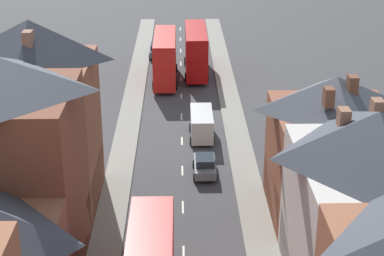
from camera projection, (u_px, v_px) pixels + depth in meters
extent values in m
cube|color=gray|center=(122.00, 160.00, 53.99)|extent=(2.20, 104.00, 0.14)
cube|color=gray|center=(242.00, 159.00, 54.19)|extent=(2.20, 104.00, 0.14)
cube|color=silver|center=(184.00, 254.00, 41.19)|extent=(0.14, 1.80, 0.01)
cube|color=silver|center=(183.00, 207.00, 46.73)|extent=(0.14, 1.80, 0.01)
cube|color=silver|center=(182.00, 171.00, 52.27)|extent=(0.14, 1.80, 0.01)
cube|color=silver|center=(182.00, 141.00, 57.81)|extent=(0.14, 1.80, 0.01)
cube|color=silver|center=(182.00, 117.00, 63.35)|extent=(0.14, 1.80, 0.01)
cube|color=silver|center=(181.00, 96.00, 68.89)|extent=(0.14, 1.80, 0.01)
cube|color=silver|center=(181.00, 79.00, 74.43)|extent=(0.14, 1.80, 0.01)
cube|color=silver|center=(181.00, 64.00, 79.96)|extent=(0.14, 1.80, 0.01)
cube|color=silver|center=(181.00, 51.00, 85.50)|extent=(0.14, 1.80, 0.01)
cube|color=silver|center=(180.00, 39.00, 91.04)|extent=(0.14, 1.80, 0.01)
cube|color=silver|center=(180.00, 29.00, 96.58)|extent=(0.14, 1.80, 0.01)
cube|color=brown|center=(11.00, 183.00, 37.89)|extent=(8.00, 8.49, 11.48)
cube|color=#1E5133|center=(82.00, 242.00, 39.55)|extent=(0.12, 7.81, 3.20)
cube|color=#935138|center=(39.00, 134.00, 45.52)|extent=(8.00, 7.79, 10.86)
cube|color=navy|center=(98.00, 181.00, 47.06)|extent=(0.12, 7.17, 3.20)
pyramid|color=#383D47|center=(30.00, 40.00, 42.90)|extent=(8.00, 7.79, 2.78)
cube|color=#99664C|center=(28.00, 39.00, 41.09)|extent=(0.60, 0.90, 1.05)
cube|color=silver|center=(366.00, 228.00, 35.88)|extent=(8.00, 10.03, 8.62)
pyramid|color=#383D47|center=(377.00, 136.00, 33.71)|extent=(8.00, 10.03, 2.70)
cube|color=#99664C|center=(344.00, 118.00, 34.72)|extent=(0.60, 0.90, 1.01)
cube|color=#99664C|center=(377.00, 109.00, 35.74)|extent=(0.60, 0.90, 1.13)
cube|color=#935138|center=(330.00, 163.00, 44.37)|extent=(8.00, 8.08, 7.95)
cube|color=olive|center=(272.00, 194.00, 45.21)|extent=(0.12, 7.44, 3.20)
pyramid|color=#474C56|center=(336.00, 93.00, 42.40)|extent=(8.00, 8.08, 2.33)
cube|color=brown|center=(352.00, 87.00, 41.45)|extent=(0.60, 0.90, 1.44)
cube|color=brown|center=(329.00, 97.00, 39.95)|extent=(0.60, 0.90, 1.21)
cube|color=#B70F0F|center=(196.00, 60.00, 75.75)|extent=(2.44, 10.80, 2.50)
cube|color=#B70F0F|center=(196.00, 40.00, 74.83)|extent=(2.44, 10.58, 2.30)
cube|color=#B70F0F|center=(196.00, 30.00, 74.36)|extent=(2.39, 10.37, 0.10)
cube|color=#28333D|center=(195.00, 46.00, 80.61)|extent=(2.20, 0.10, 1.20)
cube|color=#28333D|center=(195.00, 28.00, 79.73)|extent=(2.20, 0.10, 1.10)
cube|color=#28333D|center=(186.00, 58.00, 75.63)|extent=(0.06, 9.18, 0.90)
cube|color=#28333D|center=(186.00, 39.00, 74.76)|extent=(0.06, 9.18, 0.90)
cube|color=yellow|center=(195.00, 22.00, 79.42)|extent=(1.34, 0.08, 0.32)
cylinder|color=black|center=(185.00, 61.00, 79.26)|extent=(0.30, 1.00, 1.00)
cylinder|color=black|center=(205.00, 61.00, 79.30)|extent=(0.30, 1.00, 1.00)
cylinder|color=black|center=(186.00, 77.00, 73.42)|extent=(0.30, 1.00, 1.00)
cylinder|color=black|center=(207.00, 77.00, 73.47)|extent=(0.30, 1.00, 1.00)
cube|color=red|center=(165.00, 67.00, 73.05)|extent=(2.44, 10.80, 2.50)
cube|color=red|center=(165.00, 47.00, 72.13)|extent=(2.44, 10.58, 2.30)
cube|color=red|center=(165.00, 36.00, 71.67)|extent=(2.39, 10.37, 0.10)
cube|color=#28333D|center=(166.00, 53.00, 77.91)|extent=(2.20, 0.10, 1.20)
cube|color=#28333D|center=(166.00, 34.00, 77.03)|extent=(2.20, 0.10, 1.10)
cube|color=#28333D|center=(155.00, 65.00, 72.93)|extent=(0.06, 9.18, 0.90)
cube|color=#28333D|center=(154.00, 46.00, 72.07)|extent=(0.06, 9.18, 0.90)
cube|color=yellow|center=(166.00, 28.00, 76.72)|extent=(1.34, 0.08, 0.32)
cylinder|color=black|center=(156.00, 68.00, 76.56)|extent=(0.30, 1.00, 1.00)
cylinder|color=black|center=(176.00, 68.00, 76.60)|extent=(0.30, 1.00, 1.00)
cylinder|color=black|center=(154.00, 85.00, 70.72)|extent=(0.30, 1.00, 1.00)
cylinder|color=black|center=(176.00, 85.00, 70.77)|extent=(0.30, 1.00, 1.00)
cube|color=red|center=(149.00, 247.00, 32.49)|extent=(2.39, 10.37, 0.10)
cube|color=#28333D|center=(154.00, 245.00, 38.74)|extent=(2.20, 0.10, 1.20)
cube|color=#28333D|center=(153.00, 212.00, 37.85)|extent=(2.20, 0.10, 1.10)
cube|color=yellow|center=(153.00, 200.00, 37.55)|extent=(1.34, 0.08, 0.32)
cube|color=gray|center=(205.00, 166.00, 51.50)|extent=(1.70, 3.88, 0.69)
cube|color=#28333D|center=(205.00, 160.00, 51.07)|extent=(1.46, 1.94, 0.60)
cylinder|color=black|center=(194.00, 164.00, 52.72)|extent=(0.20, 0.62, 0.62)
cylinder|color=black|center=(214.00, 164.00, 52.76)|extent=(0.20, 0.62, 0.62)
cylinder|color=black|center=(195.00, 177.00, 50.50)|extent=(0.20, 0.62, 0.62)
cylinder|color=black|center=(216.00, 177.00, 50.53)|extent=(0.20, 0.62, 0.62)
cube|color=#4C515B|center=(157.00, 51.00, 82.84)|extent=(1.70, 4.59, 0.78)
cube|color=#28333D|center=(157.00, 46.00, 82.37)|extent=(1.46, 2.30, 0.60)
cylinder|color=black|center=(151.00, 51.00, 84.29)|extent=(0.20, 0.62, 0.62)
cylinder|color=black|center=(164.00, 51.00, 84.32)|extent=(0.20, 0.62, 0.62)
cylinder|color=black|center=(150.00, 57.00, 81.66)|extent=(0.20, 0.62, 0.62)
cylinder|color=black|center=(163.00, 57.00, 81.70)|extent=(0.20, 0.62, 0.62)
cube|color=silver|center=(202.00, 123.00, 58.09)|extent=(1.96, 5.20, 2.10)
cube|color=#28333D|center=(201.00, 110.00, 60.33)|extent=(1.76, 0.10, 0.90)
cylinder|color=black|center=(191.00, 127.00, 59.90)|extent=(0.24, 0.72, 0.72)
cylinder|color=black|center=(211.00, 127.00, 59.93)|extent=(0.24, 0.72, 0.72)
cylinder|color=black|center=(191.00, 141.00, 57.02)|extent=(0.24, 0.72, 0.72)
cylinder|color=black|center=(213.00, 140.00, 57.05)|extent=(0.24, 0.72, 0.72)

